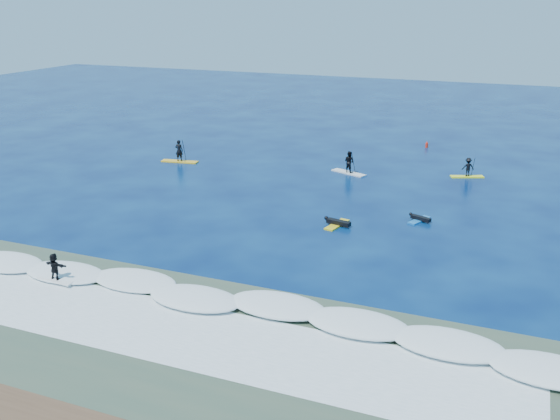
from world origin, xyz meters
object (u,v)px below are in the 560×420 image
at_px(sup_paddler_right, 468,169).
at_px(marker_buoy, 427,145).
at_px(prone_paddler_far, 420,219).
at_px(sup_paddler_left, 179,154).
at_px(prone_paddler_near, 337,223).
at_px(sup_paddler_center, 349,164).
at_px(wave_surfer, 55,268).

xyz_separation_m(sup_paddler_right, marker_buoy, (-4.90, 9.53, -0.44)).
bearing_deg(prone_paddler_far, sup_paddler_left, 93.81).
xyz_separation_m(prone_paddler_near, prone_paddler_far, (4.82, 2.88, -0.02)).
height_order(prone_paddler_near, marker_buoy, marker_buoy).
bearing_deg(sup_paddler_right, sup_paddler_center, 172.48).
relative_size(sup_paddler_left, sup_paddler_right, 1.25).
bearing_deg(wave_surfer, marker_buoy, 74.01).
xyz_separation_m(sup_paddler_left, sup_paddler_center, (15.19, 2.04, 0.10)).
height_order(sup_paddler_left, sup_paddler_center, sup_paddler_left).
distance_m(sup_paddler_center, sup_paddler_right, 9.72).
relative_size(prone_paddler_far, marker_buoy, 3.09).
relative_size(sup_paddler_center, prone_paddler_far, 1.56).
bearing_deg(prone_paddler_near, marker_buoy, 8.07).
bearing_deg(prone_paddler_far, marker_buoy, 30.50).
height_order(sup_paddler_left, wave_surfer, sup_paddler_left).
bearing_deg(sup_paddler_right, wave_surfer, -143.80).
relative_size(wave_surfer, marker_buoy, 3.19).
relative_size(sup_paddler_left, sup_paddler_center, 1.06).
xyz_separation_m(sup_paddler_center, sup_paddler_right, (9.39, 2.51, -0.09)).
bearing_deg(sup_paddler_center, marker_buoy, 91.84).
relative_size(sup_paddler_right, marker_buoy, 4.09).
bearing_deg(wave_surfer, sup_paddler_center, 75.04).
height_order(sup_paddler_right, prone_paddler_far, sup_paddler_right).
height_order(sup_paddler_right, wave_surfer, sup_paddler_right).
relative_size(sup_paddler_left, wave_surfer, 1.60).
bearing_deg(sup_paddler_left, prone_paddler_near, -38.70).
relative_size(sup_paddler_right, prone_paddler_far, 1.32).
distance_m(sup_paddler_left, sup_paddler_right, 25.00).
xyz_separation_m(sup_paddler_left, sup_paddler_right, (24.58, 4.55, 0.00)).
xyz_separation_m(prone_paddler_near, marker_buoy, (1.66, 24.56, 0.12)).
bearing_deg(prone_paddler_far, sup_paddler_right, 14.05).
xyz_separation_m(sup_paddler_right, prone_paddler_near, (-6.56, -15.03, -0.57)).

